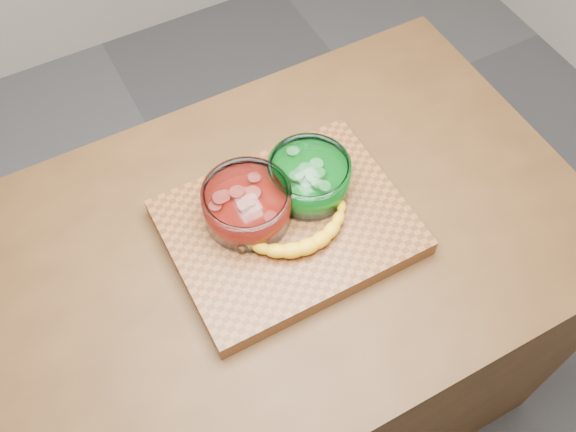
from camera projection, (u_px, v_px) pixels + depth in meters
name	position (u px, v px, depth m)	size (l,w,h in m)	color
ground	(288.00, 383.00, 2.01)	(3.50, 3.50, 0.00)	#555559
counter	(288.00, 325.00, 1.63)	(1.20, 0.80, 0.90)	#513218
cutting_board	(288.00, 227.00, 1.24)	(0.45, 0.35, 0.04)	brown
bowl_red	(247.00, 205.00, 1.20)	(0.17, 0.17, 0.08)	white
bowl_green	(309.00, 177.00, 1.23)	(0.16, 0.16, 0.07)	white
banana	(301.00, 233.00, 1.19)	(0.25, 0.12, 0.03)	yellow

